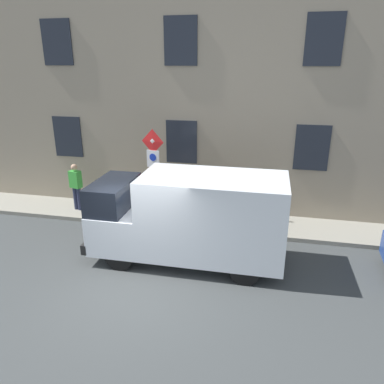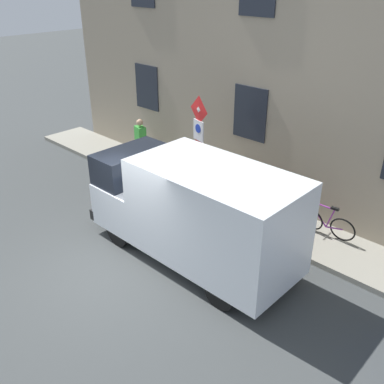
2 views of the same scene
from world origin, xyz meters
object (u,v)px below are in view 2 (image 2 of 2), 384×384
Objects in this scene: bicycle_red at (269,200)px; pedestrian at (141,142)px; bicycle_purple at (323,221)px; sign_post_stacked at (199,139)px; bicycle_black at (294,210)px; delivery_van at (195,210)px.

pedestrian is (-0.44, 4.90, 0.56)m from bicycle_red.
sign_post_stacked is at bearing 11.79° from bicycle_purple.
bicycle_purple is at bearing 108.44° from pedestrian.
bicycle_purple is (0.97, -3.42, -1.59)m from sign_post_stacked.
bicycle_purple is 1.00× the size of bicycle_red.
bicycle_black is at bearing 179.27° from bicycle_red.
pedestrian is (-0.44, 5.73, 0.56)m from bicycle_black.
pedestrian is at bearing 80.41° from sign_post_stacked.
bicycle_red is 4.95m from pedestrian.
delivery_van is 5.37m from pedestrian.
delivery_van is 3.10× the size of pedestrian.
bicycle_red is at bearing 2.73° from bicycle_black.
bicycle_black is 1.00× the size of bicycle_red.
delivery_van is 3.47m from bicycle_purple.
sign_post_stacked reaches higher than bicycle_red.
bicycle_black is 1.00× the size of pedestrian.
delivery_van is at bearing 77.65° from pedestrian.
bicycle_purple is 6.59m from pedestrian.
sign_post_stacked reaches higher than delivery_van.
bicycle_purple is 1.00× the size of pedestrian.
pedestrian is (-0.44, 6.55, 0.56)m from bicycle_purple.
delivery_van is at bearing 54.29° from bicycle_purple.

